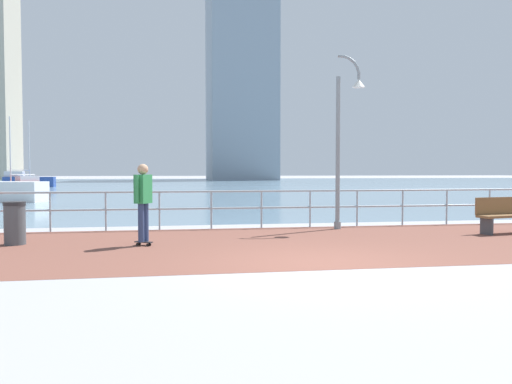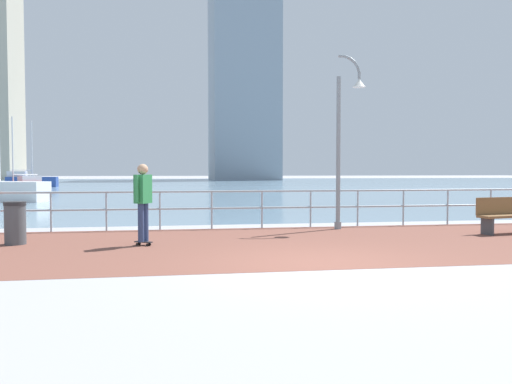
{
  "view_description": "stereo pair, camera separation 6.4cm",
  "coord_description": "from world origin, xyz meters",
  "px_view_note": "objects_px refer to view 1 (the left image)",
  "views": [
    {
      "loc": [
        -2.53,
        -8.37,
        1.6
      ],
      "look_at": [
        -0.54,
        3.36,
        1.1
      ],
      "focal_mm": 35.82,
      "sensor_mm": 36.0,
      "label": 1
    },
    {
      "loc": [
        -2.47,
        -8.38,
        1.6
      ],
      "look_at": [
        -0.54,
        3.36,
        1.1
      ],
      "focal_mm": 35.82,
      "sensor_mm": 36.0,
      "label": 2
    }
  ],
  "objects_px": {
    "lamppost": "(345,133)",
    "sailboat_blue": "(28,181)",
    "park_bench": "(504,215)",
    "sailboat_ivory": "(13,187)",
    "skateboarder": "(143,197)",
    "trash_bin": "(15,223)"
  },
  "relations": [
    {
      "from": "lamppost",
      "to": "sailboat_blue",
      "type": "distance_m",
      "value": 43.8
    },
    {
      "from": "lamppost",
      "to": "skateboarder",
      "type": "relative_size",
      "value": 2.72
    },
    {
      "from": "trash_bin",
      "to": "skateboarder",
      "type": "bearing_deg",
      "value": -12.96
    },
    {
      "from": "trash_bin",
      "to": "park_bench",
      "type": "height_order",
      "value": "trash_bin"
    },
    {
      "from": "skateboarder",
      "to": "sailboat_blue",
      "type": "distance_m",
      "value": 43.96
    },
    {
      "from": "lamppost",
      "to": "sailboat_blue",
      "type": "relative_size",
      "value": 0.73
    },
    {
      "from": "sailboat_ivory",
      "to": "lamppost",
      "type": "bearing_deg",
      "value": -57.0
    },
    {
      "from": "skateboarder",
      "to": "trash_bin",
      "type": "xyz_separation_m",
      "value": [
        -2.74,
        0.63,
        -0.58
      ]
    },
    {
      "from": "trash_bin",
      "to": "lamppost",
      "type": "bearing_deg",
      "value": 11.4
    },
    {
      "from": "lamppost",
      "to": "sailboat_blue",
      "type": "height_order",
      "value": "sailboat_blue"
    },
    {
      "from": "skateboarder",
      "to": "lamppost",
      "type": "bearing_deg",
      "value": 23.14
    },
    {
      "from": "park_bench",
      "to": "skateboarder",
      "type": "bearing_deg",
      "value": -175.82
    },
    {
      "from": "park_bench",
      "to": "sailboat_blue",
      "type": "distance_m",
      "value": 46.84
    },
    {
      "from": "sailboat_ivory",
      "to": "trash_bin",
      "type": "bearing_deg",
      "value": -74.1
    },
    {
      "from": "skateboarder",
      "to": "park_bench",
      "type": "relative_size",
      "value": 1.05
    },
    {
      "from": "skateboarder",
      "to": "sailboat_blue",
      "type": "height_order",
      "value": "sailboat_blue"
    },
    {
      "from": "lamppost",
      "to": "trash_bin",
      "type": "bearing_deg",
      "value": -168.6
    },
    {
      "from": "park_bench",
      "to": "sailboat_blue",
      "type": "relative_size",
      "value": 0.25
    },
    {
      "from": "sailboat_ivory",
      "to": "sailboat_blue",
      "type": "bearing_deg",
      "value": 101.36
    },
    {
      "from": "lamppost",
      "to": "sailboat_ivory",
      "type": "distance_m",
      "value": 27.73
    },
    {
      "from": "park_bench",
      "to": "sailboat_ivory",
      "type": "bearing_deg",
      "value": 127.14
    },
    {
      "from": "lamppost",
      "to": "park_bench",
      "type": "bearing_deg",
      "value": -23.19
    }
  ]
}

